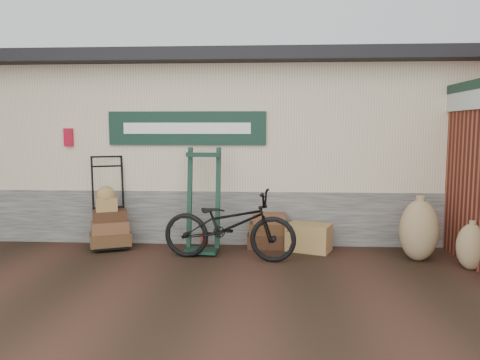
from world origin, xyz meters
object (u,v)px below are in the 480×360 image
green_barrow (203,200)px  wicker_hamper (309,237)px  bicycle (229,221)px  porter_trolley (109,201)px  suitcase_stack (268,230)px

green_barrow → wicker_hamper: 1.79m
wicker_hamper → bicycle: 1.41m
green_barrow → bicycle: size_ratio=0.82×
porter_trolley → wicker_hamper: 3.31m
wicker_hamper → bicycle: bearing=-155.0°
porter_trolley → bicycle: 2.13m
wicker_hamper → porter_trolley: bearing=179.3°
porter_trolley → suitcase_stack: bearing=-20.0°
suitcase_stack → wicker_hamper: 0.69m
green_barrow → porter_trolley: bearing=176.5°
suitcase_stack → wicker_hamper: bearing=-14.7°
green_barrow → bicycle: green_barrow is taller
porter_trolley → suitcase_stack: size_ratio=2.34×
porter_trolley → wicker_hamper: bearing=-23.6°
porter_trolley → green_barrow: 1.59m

